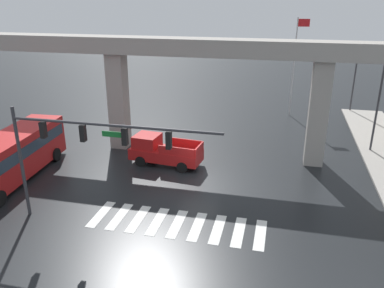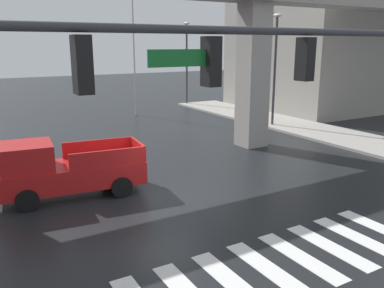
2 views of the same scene
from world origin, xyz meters
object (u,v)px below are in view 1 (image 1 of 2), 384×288
city_bus (7,157)px  traffic_signal_mast (81,141)px  street_lamp_far_north (356,68)px  street_lamp_mid_block (380,94)px  flagpole (295,60)px  pickup_truck (162,151)px

city_bus → traffic_signal_mast: bearing=-24.2°
street_lamp_far_north → street_lamp_mid_block: bearing=-90.0°
street_lamp_mid_block → street_lamp_far_north: bearing=90.0°
flagpole → traffic_signal_mast: bearing=-114.4°
street_lamp_far_north → city_bus: bearing=-136.4°
street_lamp_far_north → flagpole: flagpole is taller
traffic_signal_mast → flagpole: (10.48, 23.07, 0.86)m
traffic_signal_mast → flagpole: flagpole is taller
pickup_truck → street_lamp_mid_block: 16.63m
pickup_truck → flagpole: size_ratio=0.55×
pickup_truck → flagpole: (9.00, 14.72, 4.55)m
pickup_truck → city_bus: city_bus is taller
pickup_truck → traffic_signal_mast: size_ratio=0.48×
street_lamp_far_north → flagpole: bearing=-154.4°
street_lamp_mid_block → flagpole: size_ratio=0.76×
street_lamp_mid_block → flagpole: bearing=125.0°
flagpole → street_lamp_mid_block: bearing=-55.0°
pickup_truck → traffic_signal_mast: traffic_signal_mast is taller
traffic_signal_mast → flagpole: bearing=65.6°
pickup_truck → city_bus: size_ratio=0.48×
traffic_signal_mast → street_lamp_far_north: bearing=57.5°
city_bus → street_lamp_far_north: street_lamp_far_north is taller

